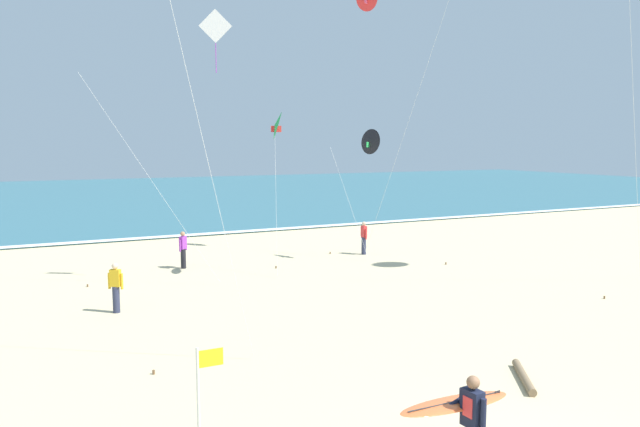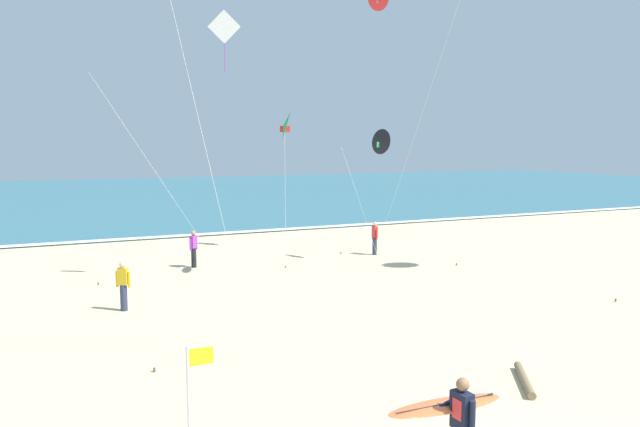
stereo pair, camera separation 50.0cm
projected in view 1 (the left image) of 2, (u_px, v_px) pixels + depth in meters
The scene contains 11 objects.
ocean_water at pixel (100, 196), 60.21m from camera, with size 160.00×60.00×0.08m, color #336B7A.
shoreline_foam at pixel (160, 237), 33.74m from camera, with size 160.00×0.81×0.01m, color white.
surfer_trailing at pixel (464, 412), 9.55m from camera, with size 2.30×1.01×1.71m.
kite_diamond_ivory_near at pixel (211, 37), 21.55m from camera, with size 5.11×2.13×10.08m.
kite_delta_charcoal_far at pixel (369, 142), 26.50m from camera, with size 1.01×3.02×5.95m.
kite_delta_emerald_high at pixel (276, 126), 23.08m from camera, with size 1.08×2.40×6.54m.
bystander_purple_top at pixel (183, 250), 25.53m from camera, with size 0.40×0.35×1.59m.
bystander_yellow_top at pixel (116, 287), 18.82m from camera, with size 0.43×0.33×1.59m.
bystander_red_top at pixel (364, 238), 28.75m from camera, with size 0.22×0.50×1.59m.
lifeguard_flag at pixel (202, 398), 9.56m from camera, with size 0.45×0.05×2.10m.
driftwood_log at pixel (524, 377), 13.46m from camera, with size 0.18×0.18×1.80m, color #846B4C.
Camera 1 is at (-6.66, -5.82, 5.29)m, focal length 33.74 mm.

